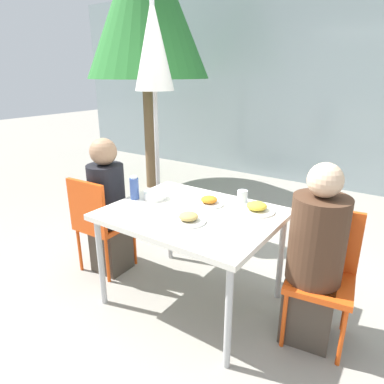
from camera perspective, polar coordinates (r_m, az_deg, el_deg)
ground_plane at (r=2.81m, az=0.00°, el=-17.43°), size 24.00×24.00×0.00m
building_facade at (r=5.58m, az=22.20°, el=16.09°), size 10.00×0.20×3.00m
dining_table at (r=2.46m, az=0.00°, el=-4.61°), size 1.19×0.95×0.74m
chair_left at (r=3.02m, az=-15.43°, el=-4.34°), size 0.42×0.42×0.87m
person_left at (r=3.01m, az=-13.78°, el=-2.84°), size 0.30×0.30×1.19m
chair_right at (r=2.40m, az=21.02°, el=-11.38°), size 0.45×0.45×0.87m
person_right at (r=2.31m, az=19.72°, el=-10.83°), size 0.35×0.35×1.20m
closed_umbrella at (r=3.44m, az=-6.38°, el=21.20°), size 0.37×0.37×2.34m
plate_0 at (r=2.27m, az=-0.57°, el=-4.43°), size 0.24×0.24×0.07m
plate_1 at (r=2.48m, az=10.73°, el=-2.64°), size 0.26×0.26×0.07m
plate_2 at (r=2.57m, az=2.86°, el=-1.57°), size 0.22×0.22×0.06m
bottle at (r=2.70m, az=-9.58°, el=0.64°), size 0.07×0.07×0.19m
drinking_cup at (r=2.63m, az=8.39°, el=-0.75°), size 0.08×0.08×0.10m
salad_bowl at (r=2.69m, az=-6.18°, el=-0.56°), size 0.17×0.17×0.06m
tree_behind_left at (r=5.20m, az=-7.69°, el=29.05°), size 1.69×1.69×3.59m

